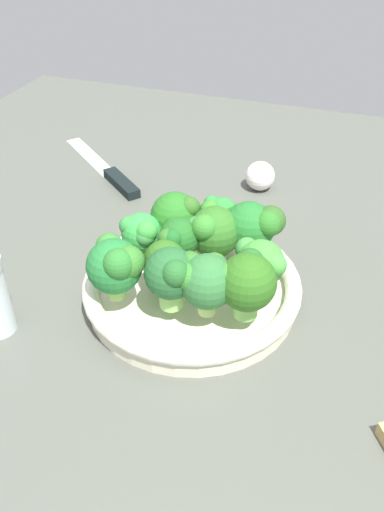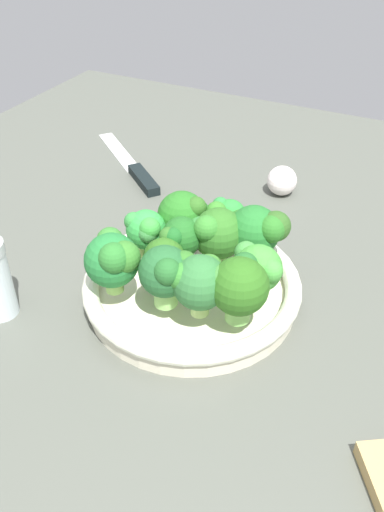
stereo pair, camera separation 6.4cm
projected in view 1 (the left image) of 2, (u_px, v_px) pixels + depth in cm
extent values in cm
cube|color=#4F524A|center=(210.00, 292.00, 71.20)|extent=(130.00, 130.00, 2.50)
cylinder|color=beige|center=(192.00, 294.00, 67.79)|extent=(25.65, 25.65, 1.66)
torus|color=silver|center=(192.00, 282.00, 66.69)|extent=(26.72, 26.72, 2.03)
cylinder|color=#94BD58|center=(143.00, 251.00, 68.46)|extent=(2.25, 2.25, 2.11)
sphere|color=green|center=(142.00, 233.00, 66.86)|extent=(5.03, 5.03, 5.03)
sphere|color=#308237|center=(129.00, 226.00, 66.14)|extent=(2.36, 2.36, 2.36)
sphere|color=#3C8A40|center=(145.00, 236.00, 65.16)|extent=(2.46, 2.46, 2.46)
sphere|color=green|center=(147.00, 231.00, 65.03)|extent=(2.68, 2.68, 2.68)
cylinder|color=#89C657|center=(175.00, 236.00, 71.06)|extent=(2.01, 2.01, 2.07)
sphere|color=#256920|center=(175.00, 216.00, 69.23)|extent=(6.32, 6.32, 6.32)
sphere|color=#2C5E1E|center=(189.00, 207.00, 67.74)|extent=(2.68, 2.68, 2.68)
sphere|color=#1F631F|center=(190.00, 211.00, 69.53)|extent=(2.94, 2.94, 2.94)
cylinder|color=#8FC25E|center=(117.00, 288.00, 62.42)|extent=(2.14, 2.14, 2.28)
sphere|color=#227131|center=(114.00, 266.00, 60.52)|extent=(6.32, 6.32, 6.32)
sphere|color=#307126|center=(128.00, 262.00, 59.08)|extent=(3.65, 3.65, 3.65)
sphere|color=#286F29|center=(119.00, 264.00, 58.15)|extent=(3.45, 3.45, 3.45)
sphere|color=#31732C|center=(110.00, 247.00, 61.95)|extent=(3.23, 3.23, 3.23)
cylinder|color=#9CD56C|center=(211.00, 251.00, 68.72)|extent=(2.29, 2.29, 1.79)
sphere|color=#2D6621|center=(211.00, 231.00, 66.95)|extent=(6.41, 6.41, 6.41)
sphere|color=#327825|center=(210.00, 210.00, 68.05)|extent=(2.67, 2.67, 2.67)
sphere|color=#317829|center=(204.00, 228.00, 64.65)|extent=(3.26, 3.26, 3.26)
sphere|color=#2F7932|center=(197.00, 233.00, 65.85)|extent=(3.76, 3.76, 3.76)
cylinder|color=#87B75B|center=(166.00, 277.00, 64.60)|extent=(2.41, 2.41, 1.63)
sphere|color=#2C601C|center=(165.00, 261.00, 63.15)|extent=(4.97, 4.97, 4.97)
sphere|color=#225828|center=(177.00, 260.00, 61.35)|extent=(2.45, 2.45, 2.45)
sphere|color=#1F622D|center=(171.00, 264.00, 61.09)|extent=(2.17, 2.17, 2.17)
cylinder|color=#95CD71|center=(247.00, 247.00, 69.25)|extent=(2.27, 2.27, 1.91)
sphere|color=#216A28|center=(249.00, 227.00, 67.43)|extent=(6.47, 6.47, 6.47)
sphere|color=#286A22|center=(268.00, 224.00, 65.57)|extent=(3.41, 3.41, 3.41)
sphere|color=#296922|center=(235.00, 220.00, 68.02)|extent=(3.47, 3.47, 3.47)
sphere|color=#2C571F|center=(271.00, 221.00, 66.24)|extent=(3.75, 3.75, 3.75)
cylinder|color=#A1C76B|center=(207.00, 304.00, 60.24)|extent=(2.06, 2.06, 2.36)
sphere|color=#2D6A32|center=(208.00, 281.00, 58.35)|extent=(6.12, 6.12, 6.12)
sphere|color=#35722E|center=(228.00, 277.00, 57.49)|extent=(3.25, 3.25, 3.25)
sphere|color=#2F7629|center=(190.00, 277.00, 57.48)|extent=(3.08, 3.08, 3.08)
sphere|color=#347528|center=(214.00, 266.00, 59.57)|extent=(3.00, 3.00, 3.00)
cylinder|color=#97CA6D|center=(180.00, 256.00, 67.32)|extent=(2.09, 2.09, 2.35)
sphere|color=#1F5C1F|center=(179.00, 238.00, 65.66)|extent=(4.97, 4.97, 4.97)
sphere|color=#1B5A20|center=(173.00, 239.00, 63.78)|extent=(2.43, 2.43, 2.43)
sphere|color=#1D5A1A|center=(174.00, 226.00, 66.59)|extent=(2.67, 2.67, 2.67)
sphere|color=#2C6121|center=(167.00, 238.00, 63.88)|extent=(2.22, 2.22, 2.22)
cylinder|color=#87C363|center=(171.00, 296.00, 61.07)|extent=(2.72, 2.72, 2.66)
sphere|color=#225A2B|center=(171.00, 273.00, 59.15)|extent=(5.87, 5.87, 5.87)
sphere|color=#2C6722|center=(191.00, 265.00, 58.94)|extent=(3.02, 3.02, 3.02)
sphere|color=#225D26|center=(175.00, 273.00, 56.94)|extent=(2.98, 2.98, 2.98)
cylinder|color=#84C762|center=(245.00, 306.00, 59.88)|extent=(2.76, 2.76, 2.49)
sphere|color=#2A601A|center=(247.00, 282.00, 57.90)|extent=(6.41, 6.41, 6.41)
sphere|color=#1E5628|center=(249.00, 263.00, 59.01)|extent=(3.07, 3.07, 3.07)
sphere|color=#215C24|center=(250.00, 261.00, 58.55)|extent=(2.96, 2.96, 2.96)
cylinder|color=#86CF61|center=(259.00, 283.00, 63.28)|extent=(1.92, 1.92, 2.16)
sphere|color=#3E9035|center=(261.00, 263.00, 61.56)|extent=(5.52, 5.52, 5.52)
sphere|color=#3B8638|center=(247.00, 249.00, 62.60)|extent=(2.73, 2.73, 2.73)
sphere|color=#3F8332|center=(260.00, 269.00, 59.56)|extent=(2.56, 2.56, 2.56)
sphere|color=green|center=(275.00, 265.00, 60.02)|extent=(2.71, 2.71, 2.71)
cylinder|color=#90C85F|center=(221.00, 229.00, 72.33)|extent=(2.59, 2.59, 2.20)
sphere|color=#2A8533|center=(222.00, 213.00, 70.85)|extent=(4.23, 4.23, 4.23)
sphere|color=#2A8C34|center=(209.00, 209.00, 70.32)|extent=(2.22, 2.22, 2.22)
sphere|color=#2B8137|center=(211.00, 203.00, 70.76)|extent=(2.10, 2.10, 2.10)
sphere|color=#298237|center=(212.00, 205.00, 71.14)|extent=(1.80, 1.80, 1.80)
cube|color=silver|center=(90.00, 156.00, 100.04)|extent=(12.72, 14.84, 0.40)
cube|color=black|center=(122.00, 183.00, 90.62)|extent=(7.75, 8.84, 1.50)
sphere|color=white|center=(260.00, 176.00, 89.22)|extent=(4.81, 4.81, 4.81)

